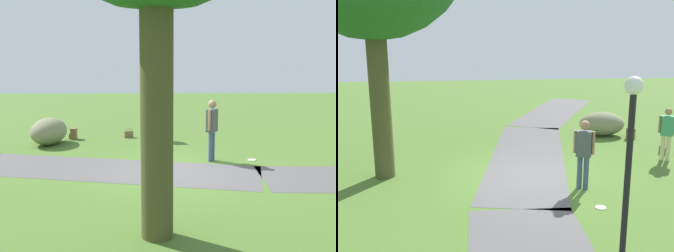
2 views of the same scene
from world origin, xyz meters
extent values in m
plane|color=#4D722D|center=(0.00, 0.00, 0.00)|extent=(48.00, 48.00, 0.00)
cube|color=#5B5758|center=(1.90, -0.41, 0.00)|extent=(8.30, 3.91, 0.01)
cylinder|color=#474A25|center=(0.52, 3.75, 2.18)|extent=(0.52, 0.52, 4.35)
ellipsoid|color=gray|center=(4.21, -3.69, 0.45)|extent=(1.30, 1.81, 0.90)
cylinder|color=beige|center=(0.97, -4.42, 0.40)|extent=(0.13, 0.13, 0.79)
cylinder|color=beige|center=(0.90, -4.56, 0.40)|extent=(0.13, 0.13, 0.79)
cube|color=#3C9262|center=(0.93, -4.49, 1.09)|extent=(0.38, 0.43, 0.59)
cylinder|color=#A37E57|center=(1.03, -4.30, 1.12)|extent=(0.08, 0.08, 0.53)
cylinder|color=#A37E57|center=(0.83, -4.69, 1.12)|extent=(0.08, 0.08, 0.53)
sphere|color=#A37E57|center=(0.93, -4.49, 1.52)|extent=(0.21, 0.21, 0.21)
cylinder|color=#40546C|center=(-0.96, -1.21, 0.42)|extent=(0.13, 0.13, 0.85)
cylinder|color=#40546C|center=(-1.02, -1.35, 0.42)|extent=(0.13, 0.13, 0.85)
cube|color=#485250|center=(-0.99, -1.28, 1.16)|extent=(0.37, 0.43, 0.63)
cylinder|color=#9C7759|center=(-0.90, -1.08, 1.20)|extent=(0.08, 0.08, 0.56)
cylinder|color=#9C7759|center=(-1.08, -1.48, 1.20)|extent=(0.08, 0.08, 0.56)
sphere|color=#9C7759|center=(-0.99, -1.28, 1.63)|extent=(0.23, 0.23, 0.23)
cube|color=brown|center=(1.61, -4.84, 0.12)|extent=(0.34, 0.23, 0.24)
torus|color=brown|center=(1.61, -4.84, 0.30)|extent=(0.36, 0.36, 0.02)
cube|color=olive|center=(3.56, -4.57, 0.20)|extent=(0.20, 0.28, 0.40)
cube|color=olive|center=(3.69, -4.57, 0.12)|extent=(0.06, 0.20, 0.18)
cylinder|color=white|center=(-2.16, -1.33, 0.01)|extent=(0.23, 0.23, 0.02)
camera|label=1|loc=(0.48, 10.24, 2.91)|focal=44.75mm
camera|label=2|loc=(-10.04, 1.76, 3.74)|focal=42.60mm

